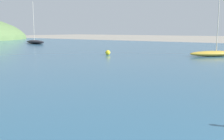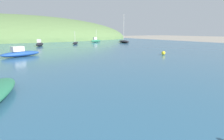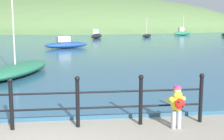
{
  "view_description": "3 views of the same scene",
  "coord_description": "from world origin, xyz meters",
  "px_view_note": "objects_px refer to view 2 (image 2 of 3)",
  "views": [
    {
      "loc": [
        -3.77,
        1.79,
        2.08
      ],
      "look_at": [
        3.52,
        7.08,
        0.72
      ],
      "focal_mm": 42.0,
      "sensor_mm": 36.0,
      "label": 1
    },
    {
      "loc": [
        -0.59,
        1.35,
        2.47
      ],
      "look_at": [
        2.89,
        7.41,
        0.94
      ],
      "focal_mm": 28.0,
      "sensor_mm": 36.0,
      "label": 2
    },
    {
      "loc": [
        0.74,
        -5.53,
        2.49
      ],
      "look_at": [
        2.03,
        4.87,
        0.78
      ],
      "focal_mm": 50.0,
      "sensor_mm": 36.0,
      "label": 3
    }
  ],
  "objects_px": {
    "boat_red_dinghy": "(40,44)",
    "boat_mid_harbor": "(75,43)",
    "mooring_buoy": "(163,53)",
    "boat_green_fishing": "(21,53)",
    "boat_nearest_quay": "(96,41)",
    "boat_blue_hull": "(124,41)"
  },
  "relations": [
    {
      "from": "mooring_buoy",
      "to": "boat_red_dinghy",
      "type": "bearing_deg",
      "value": 117.09
    },
    {
      "from": "boat_blue_hull",
      "to": "boat_nearest_quay",
      "type": "distance_m",
      "value": 6.71
    },
    {
      "from": "boat_blue_hull",
      "to": "boat_mid_harbor",
      "type": "height_order",
      "value": "boat_blue_hull"
    },
    {
      "from": "boat_nearest_quay",
      "to": "boat_red_dinghy",
      "type": "distance_m",
      "value": 14.35
    },
    {
      "from": "boat_red_dinghy",
      "to": "boat_green_fishing",
      "type": "distance_m",
      "value": 13.27
    },
    {
      "from": "boat_blue_hull",
      "to": "mooring_buoy",
      "type": "bearing_deg",
      "value": -112.62
    },
    {
      "from": "boat_red_dinghy",
      "to": "boat_mid_harbor",
      "type": "relative_size",
      "value": 1.26
    },
    {
      "from": "boat_green_fishing",
      "to": "mooring_buoy",
      "type": "relative_size",
      "value": 9.85
    },
    {
      "from": "boat_nearest_quay",
      "to": "mooring_buoy",
      "type": "relative_size",
      "value": 7.72
    },
    {
      "from": "boat_nearest_quay",
      "to": "boat_green_fishing",
      "type": "height_order",
      "value": "boat_nearest_quay"
    },
    {
      "from": "boat_blue_hull",
      "to": "mooring_buoy",
      "type": "xyz_separation_m",
      "value": [
        -8.34,
        -20.03,
        -0.09
      ]
    },
    {
      "from": "mooring_buoy",
      "to": "boat_green_fishing",
      "type": "bearing_deg",
      "value": 155.29
    },
    {
      "from": "boat_blue_hull",
      "to": "boat_mid_harbor",
      "type": "distance_m",
      "value": 11.21
    },
    {
      "from": "boat_nearest_quay",
      "to": "boat_red_dinghy",
      "type": "height_order",
      "value": "boat_nearest_quay"
    },
    {
      "from": "boat_nearest_quay",
      "to": "boat_red_dinghy",
      "type": "bearing_deg",
      "value": -156.11
    },
    {
      "from": "mooring_buoy",
      "to": "boat_blue_hull",
      "type": "bearing_deg",
      "value": 67.38
    },
    {
      "from": "boat_mid_harbor",
      "to": "boat_red_dinghy",
      "type": "bearing_deg",
      "value": -166.98
    },
    {
      "from": "boat_mid_harbor",
      "to": "boat_green_fishing",
      "type": "bearing_deg",
      "value": -125.55
    },
    {
      "from": "boat_blue_hull",
      "to": "mooring_buoy",
      "type": "height_order",
      "value": "boat_blue_hull"
    },
    {
      "from": "boat_blue_hull",
      "to": "boat_nearest_quay",
      "type": "height_order",
      "value": "boat_blue_hull"
    },
    {
      "from": "boat_blue_hull",
      "to": "boat_red_dinghy",
      "type": "bearing_deg",
      "value": -176.24
    },
    {
      "from": "boat_blue_hull",
      "to": "boat_nearest_quay",
      "type": "xyz_separation_m",
      "value": [
        -4.86,
        4.63,
        0.11
      ]
    }
  ]
}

